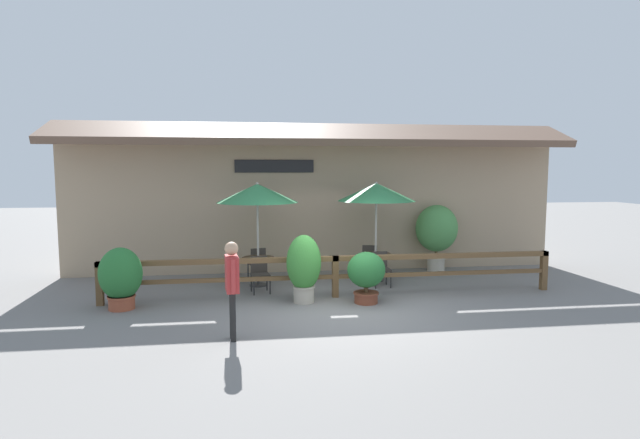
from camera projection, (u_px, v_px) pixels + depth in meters
The scene contains 16 objects.
ground_plane at pixel (344, 310), 10.40m from camera, with size 60.00×60.00×0.00m, color slate.
building_facade at pixel (318, 196), 14.22m from camera, with size 14.28×1.49×4.23m.
patio_railing at pixel (335, 267), 11.36m from camera, with size 10.40×0.14×0.95m.
patio_umbrella_near at pixel (257, 193), 12.32m from camera, with size 2.02×2.02×2.60m.
dining_table_near at pixel (258, 263), 12.50m from camera, with size 0.83×0.83×0.72m.
chair_near_streetside at pixel (260, 272), 11.83m from camera, with size 0.48×0.48×0.86m.
chair_near_wallside at pixel (257, 262), 13.19m from camera, with size 0.51×0.51×0.86m.
patio_umbrella_middle at pixel (376, 192), 12.89m from camera, with size 2.02×2.02×2.60m.
dining_table_middle at pixel (376, 259), 13.07m from camera, with size 0.83×0.83×0.72m.
chair_middle_streetside at pixel (381, 267), 12.45m from camera, with size 0.42×0.42×0.86m.
chair_middle_wallside at pixel (370, 258), 13.70m from camera, with size 0.51×0.51×0.86m.
potted_plant_broad_leaf at pixel (304, 266), 10.90m from camera, with size 0.76×0.68×1.50m.
potted_plant_corner_fern at pixel (366, 273), 10.87m from camera, with size 0.83×0.75×1.13m.
potted_plant_tall_tropical at pixel (121, 277), 10.38m from camera, with size 0.88×0.80×1.30m.
potted_plant_entrance_palm at pixel (437, 230), 14.24m from camera, with size 1.20×1.08×1.90m.
pedestrian at pixel (232, 277), 8.47m from camera, with size 0.26×0.59×1.70m.
Camera 1 is at (-1.88, -9.99, 2.93)m, focal length 28.00 mm.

